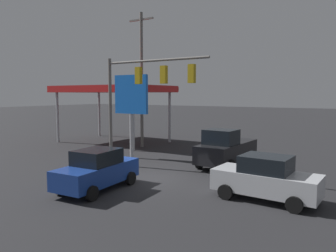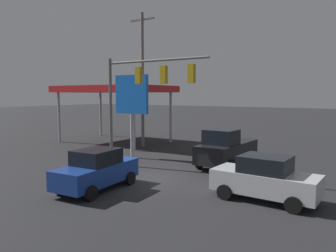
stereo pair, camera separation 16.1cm
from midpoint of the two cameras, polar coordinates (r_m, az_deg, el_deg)
The scene contains 8 objects.
ground_plane at distance 17.91m, azimuth -3.21°, elevation -9.10°, with size 200.00×200.00×0.00m, color #262628.
traffic_signal_assembly at distance 19.46m, azimuth -4.09°, elevation 6.95°, with size 6.92×0.43×6.75m.
utility_pole at distance 28.08m, azimuth -4.30°, elevation 8.45°, with size 2.40×0.26×11.32m.
gas_station_canopy at distance 31.21m, azimuth -9.16°, elevation 6.23°, with size 10.18×6.82×5.30m.
price_sign at distance 23.18m, azimuth -6.16°, elevation 4.90°, with size 2.74×0.27×5.87m.
sedan_far at distance 14.73m, azimuth 16.82°, elevation -8.74°, with size 4.49×2.25×1.93m.
sedan_waiting at distance 16.04m, azimuth -12.03°, elevation -7.45°, with size 2.27×4.50×1.93m.
pickup_parked at distance 20.86m, azimuth 10.32°, elevation -3.96°, with size 2.49×5.31×2.40m.
Camera 2 is at (-10.16, 14.04, 4.53)m, focal length 35.00 mm.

